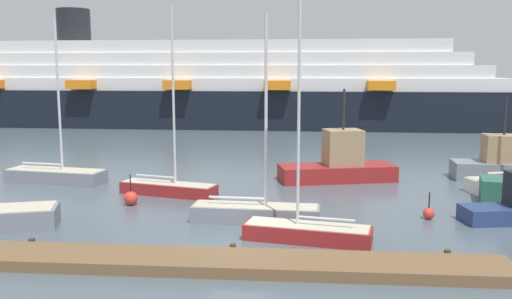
% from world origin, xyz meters
% --- Properties ---
extents(ground_plane, '(600.00, 600.00, 0.00)m').
position_xyz_m(ground_plane, '(0.00, 0.00, 0.00)').
color(ground_plane, '#4C5B66').
extents(dock_pier, '(19.57, 2.38, 0.49)m').
position_xyz_m(dock_pier, '(0.00, -3.08, 0.20)').
color(dock_pier, brown).
rests_on(dock_pier, ground_plane).
extents(sailboat_0, '(5.68, 2.69, 10.32)m').
position_xyz_m(sailboat_0, '(-4.84, 7.71, 0.52)').
color(sailboat_0, maroon).
rests_on(sailboat_0, ground_plane).
extents(sailboat_1, '(5.94, 1.73, 9.33)m').
position_xyz_m(sailboat_1, '(0.46, 2.79, 0.51)').
color(sailboat_1, gray).
rests_on(sailboat_1, ground_plane).
extents(sailboat_2, '(5.35, 2.37, 10.14)m').
position_xyz_m(sailboat_2, '(2.79, 0.20, 0.49)').
color(sailboat_2, maroon).
rests_on(sailboat_2, ground_plane).
extents(sailboat_3, '(6.41, 2.63, 9.95)m').
position_xyz_m(sailboat_3, '(-12.65, 10.46, 0.52)').
color(sailboat_3, gray).
rests_on(sailboat_3, ground_plane).
extents(fishing_boat_0, '(6.77, 2.52, 5.19)m').
position_xyz_m(fishing_boat_0, '(15.45, 13.68, 0.98)').
color(fishing_boat_0, gray).
rests_on(fishing_boat_0, ground_plane).
extents(fishing_boat_1, '(7.56, 4.05, 5.74)m').
position_xyz_m(fishing_boat_1, '(4.87, 12.47, 1.06)').
color(fishing_boat_1, maroon).
rests_on(fishing_boat_1, ground_plane).
extents(channel_buoy_0, '(0.71, 0.71, 1.59)m').
position_xyz_m(channel_buoy_0, '(-6.23, 5.32, 0.36)').
color(channel_buoy_0, red).
rests_on(channel_buoy_0, ground_plane).
extents(channel_buoy_1, '(0.54, 0.54, 1.28)m').
position_xyz_m(channel_buoy_1, '(8.49, 3.95, 0.28)').
color(channel_buoy_1, red).
rests_on(channel_buoy_1, ground_plane).
extents(cruise_ship, '(80.98, 13.84, 14.30)m').
position_xyz_m(cruise_ship, '(-11.56, 45.07, 4.58)').
color(cruise_ship, black).
rests_on(cruise_ship, ground_plane).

